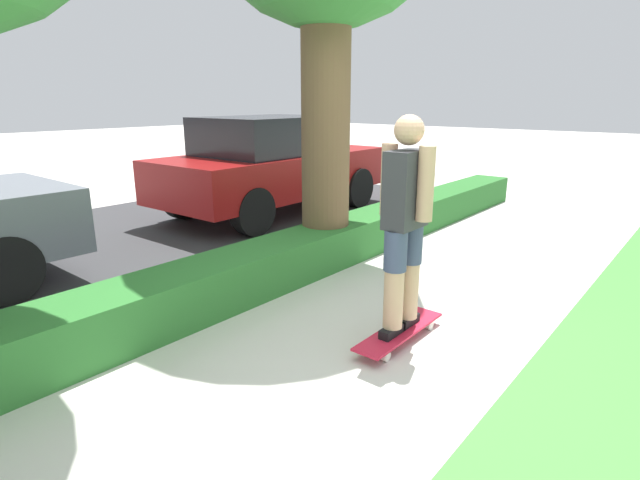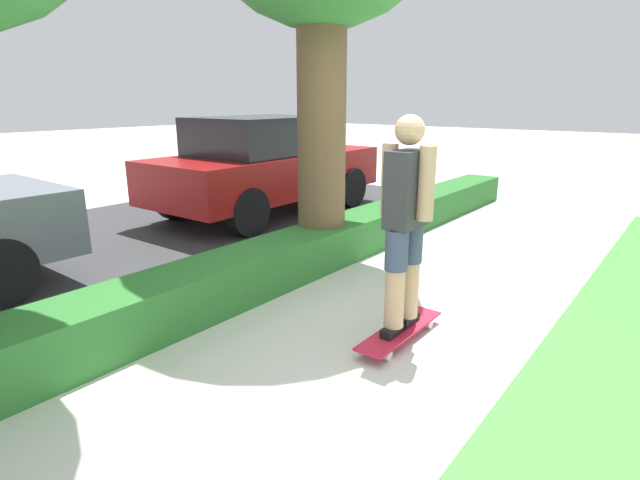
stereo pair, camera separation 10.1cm
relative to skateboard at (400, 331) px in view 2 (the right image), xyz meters
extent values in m
plane|color=beige|center=(-0.29, 0.08, -0.08)|extent=(60.00, 60.00, 0.00)
cube|color=#38383A|center=(-0.29, 4.28, -0.08)|extent=(13.09, 5.00, 0.01)
cube|color=#2D702D|center=(-0.29, 1.68, 0.14)|extent=(13.09, 0.60, 0.45)
cube|color=red|center=(0.00, 0.00, 0.01)|extent=(1.01, 0.24, 0.02)
cylinder|color=silver|center=(0.34, -0.09, -0.04)|extent=(0.08, 0.04, 0.08)
cylinder|color=silver|center=(0.34, 0.09, -0.04)|extent=(0.08, 0.04, 0.08)
cylinder|color=silver|center=(-0.34, -0.09, -0.04)|extent=(0.08, 0.04, 0.08)
cylinder|color=silver|center=(-0.34, 0.09, -0.04)|extent=(0.08, 0.04, 0.08)
cube|color=black|center=(-0.12, 0.00, 0.05)|extent=(0.26, 0.09, 0.07)
cylinder|color=tan|center=(-0.12, 0.00, 0.48)|extent=(0.15, 0.15, 0.78)
cylinder|color=#3D4766|center=(-0.12, 0.00, 0.71)|extent=(0.17, 0.17, 0.31)
cube|color=black|center=(0.12, 0.00, 0.05)|extent=(0.26, 0.09, 0.07)
cylinder|color=tan|center=(0.12, 0.00, 0.48)|extent=(0.15, 0.15, 0.78)
cylinder|color=#3D4766|center=(0.12, 0.00, 0.71)|extent=(0.17, 0.17, 0.31)
cube|color=#333338|center=(0.00, 0.00, 1.15)|extent=(0.37, 0.20, 0.57)
cylinder|color=tan|center=(0.00, -0.15, 1.21)|extent=(0.12, 0.12, 0.54)
cylinder|color=tan|center=(0.00, 0.15, 1.21)|extent=(0.12, 0.12, 0.54)
sphere|color=tan|center=(0.00, 0.00, 1.58)|extent=(0.22, 0.22, 0.22)
cylinder|color=brown|center=(1.24, 1.77, 1.53)|extent=(0.55, 0.55, 3.22)
cube|color=maroon|center=(2.76, 4.08, 0.60)|extent=(4.12, 1.83, 0.66)
cube|color=black|center=(2.63, 4.08, 1.22)|extent=(2.15, 1.59, 0.59)
cylinder|color=black|center=(4.03, 3.27, 0.27)|extent=(0.69, 0.21, 0.69)
cylinder|color=black|center=(4.03, 4.90, 0.27)|extent=(0.69, 0.21, 0.69)
cylinder|color=black|center=(1.48, 3.27, 0.27)|extent=(0.69, 0.21, 0.69)
cylinder|color=black|center=(1.48, 4.90, 0.27)|extent=(0.69, 0.21, 0.69)
camera|label=1|loc=(-3.22, -1.82, 1.80)|focal=28.00mm
camera|label=2|loc=(-3.28, -1.74, 1.80)|focal=28.00mm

